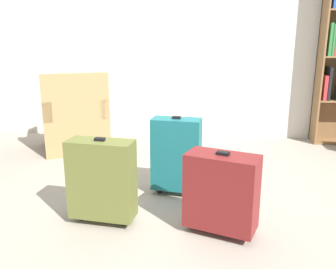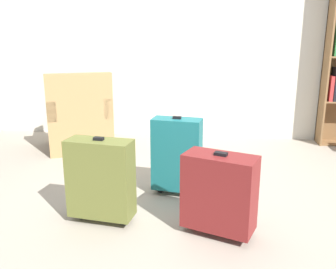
# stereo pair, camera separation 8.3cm
# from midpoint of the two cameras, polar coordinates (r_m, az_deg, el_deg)

# --- Properties ---
(ground_plane) EXTENTS (9.54, 9.54, 0.00)m
(ground_plane) POSITION_cam_midpoint_polar(r_m,az_deg,el_deg) (2.81, 0.49, -12.05)
(ground_plane) COLOR #9E9384
(back_wall) EXTENTS (5.45, 0.10, 2.60)m
(back_wall) POSITION_cam_midpoint_polar(r_m,az_deg,el_deg) (4.74, 2.67, 15.30)
(back_wall) COLOR beige
(back_wall) RESTS_ON ground
(armchair) EXTENTS (0.92, 0.92, 0.90)m
(armchair) POSITION_cam_midpoint_polar(r_m,az_deg,el_deg) (4.37, -14.73, 1.82)
(armchair) COLOR #9E7A4C
(armchair) RESTS_ON ground
(mug) EXTENTS (0.12, 0.08, 0.10)m
(mug) POSITION_cam_midpoint_polar(r_m,az_deg,el_deg) (4.31, -8.71, -1.72)
(mug) COLOR red
(mug) RESTS_ON ground
(suitcase_dark_red) EXTENTS (0.51, 0.38, 0.57)m
(suitcase_dark_red) POSITION_cam_midpoint_polar(r_m,az_deg,el_deg) (2.44, 7.35, -8.80)
(suitcase_dark_red) COLOR maroon
(suitcase_dark_red) RESTS_ON ground
(suitcase_teal) EXTENTS (0.42, 0.24, 0.66)m
(suitcase_teal) POSITION_cam_midpoint_polar(r_m,az_deg,el_deg) (3.00, 0.50, -3.11)
(suitcase_teal) COLOR #19666B
(suitcase_teal) RESTS_ON ground
(suitcase_olive) EXTENTS (0.48, 0.25, 0.62)m
(suitcase_olive) POSITION_cam_midpoint_polar(r_m,az_deg,el_deg) (2.59, -11.18, -6.86)
(suitcase_olive) COLOR brown
(suitcase_olive) RESTS_ON ground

